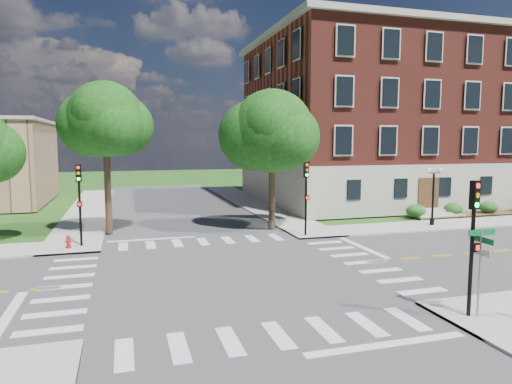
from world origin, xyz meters
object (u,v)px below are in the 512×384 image
object	(u,v)px
traffic_signal_nw	(79,194)
twin_lamp_west	(433,193)
traffic_signal_se	(473,230)
street_sign_pole	(481,255)
fire_hydrant	(68,242)
traffic_signal_ne	(306,189)

from	to	relation	value
traffic_signal_nw	twin_lamp_west	world-z (taller)	traffic_signal_nw
traffic_signal_se	street_sign_pole	bearing A→B (deg)	-23.42
traffic_signal_nw	fire_hydrant	xyz separation A→B (m)	(-0.67, -0.41, -2.72)
traffic_signal_ne	traffic_signal_nw	bearing A→B (deg)	176.41
traffic_signal_se	traffic_signal_ne	distance (m)	14.58
traffic_signal_ne	twin_lamp_west	bearing A→B (deg)	4.55
traffic_signal_se	traffic_signal_nw	xyz separation A→B (m)	(-14.07, 15.45, 0.00)
traffic_signal_se	fire_hydrant	world-z (taller)	traffic_signal_se
fire_hydrant	traffic_signal_ne	bearing A→B (deg)	-1.80
fire_hydrant	traffic_signal_nw	bearing A→B (deg)	31.77
traffic_signal_se	traffic_signal_ne	bearing A→B (deg)	90.70
traffic_signal_nw	fire_hydrant	size ratio (longest dim) A/B	6.40
traffic_signal_nw	street_sign_pole	bearing A→B (deg)	-47.35
traffic_signal_se	traffic_signal_ne	size ratio (longest dim) A/B	1.00
traffic_signal_nw	street_sign_pole	world-z (taller)	traffic_signal_nw
street_sign_pole	fire_hydrant	distance (m)	21.41
fire_hydrant	traffic_signal_se	bearing A→B (deg)	-45.58
fire_hydrant	street_sign_pole	bearing A→B (deg)	-45.28
street_sign_pole	traffic_signal_se	bearing A→B (deg)	156.58
street_sign_pole	twin_lamp_west	bearing A→B (deg)	57.39
traffic_signal_ne	fire_hydrant	xyz separation A→B (m)	(-14.56, 0.46, -2.72)
twin_lamp_west	fire_hydrant	xyz separation A→B (m)	(-24.95, -0.37, -2.06)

